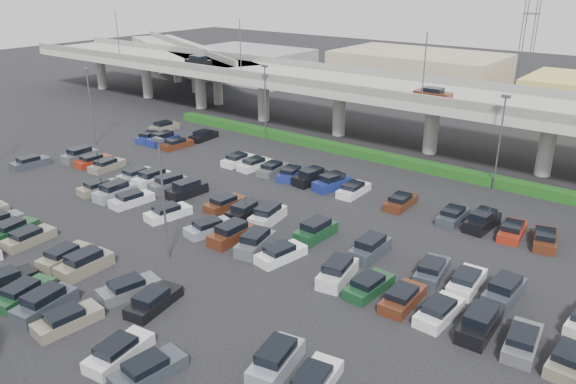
# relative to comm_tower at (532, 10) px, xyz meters

# --- Properties ---
(ground) EXTENTS (280.00, 280.00, 0.00)m
(ground) POSITION_rel_comm_tower_xyz_m (-4.00, -74.00, -15.61)
(ground) COLOR black
(overpass) EXTENTS (150.00, 13.00, 15.80)m
(overpass) POSITION_rel_comm_tower_xyz_m (-4.25, -42.03, -8.64)
(overpass) COLOR #999891
(overpass) RESTS_ON ground
(on_ramp) EXTENTS (50.93, 30.13, 8.80)m
(on_ramp) POSITION_rel_comm_tower_xyz_m (-56.10, -30.95, -8.76)
(on_ramp) COLOR #999891
(on_ramp) RESTS_ON ground
(hedge) EXTENTS (66.00, 1.60, 1.10)m
(hedge) POSITION_rel_comm_tower_xyz_m (-4.00, -49.00, -15.06)
(hedge) COLOR #163B11
(hedge) RESTS_ON ground
(parked_cars) EXTENTS (62.99, 41.63, 1.67)m
(parked_cars) POSITION_rel_comm_tower_xyz_m (-4.64, -77.55, -15.00)
(parked_cars) COLOR #30363E
(parked_cars) RESTS_ON ground
(light_poles) EXTENTS (66.90, 48.38, 10.30)m
(light_poles) POSITION_rel_comm_tower_xyz_m (-8.12, -72.00, -9.37)
(light_poles) COLOR #4E4E53
(light_poles) RESTS_ON ground
(distant_buildings) EXTENTS (138.00, 24.00, 9.00)m
(distant_buildings) POSITION_rel_comm_tower_xyz_m (8.38, -12.19, -11.87)
(distant_buildings) COLOR slate
(distant_buildings) RESTS_ON ground
(comm_tower) EXTENTS (2.40, 2.40, 30.00)m
(comm_tower) POSITION_rel_comm_tower_xyz_m (0.00, 0.00, 0.00)
(comm_tower) COLOR #4E4E53
(comm_tower) RESTS_ON ground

